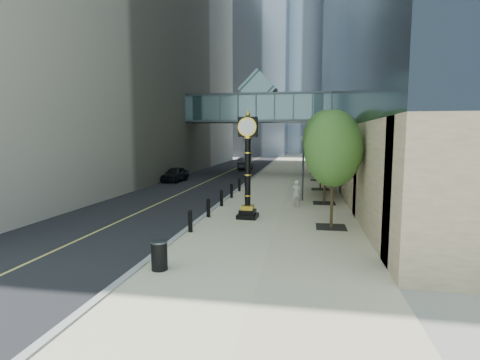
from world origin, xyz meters
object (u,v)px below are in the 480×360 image
at_px(trash_bin, 159,256).
at_px(pedestrian, 296,193).
at_px(car_near, 175,174).
at_px(car_far, 246,163).
at_px(street_clock, 248,173).

distance_m(trash_bin, pedestrian, 12.54).
bearing_deg(pedestrian, trash_bin, 60.19).
bearing_deg(trash_bin, car_near, 108.48).
xyz_separation_m(pedestrian, car_far, (-7.20, 25.70, -0.07)).
height_order(car_near, car_far, car_far).
relative_size(pedestrian, car_near, 0.40).
bearing_deg(car_far, pedestrian, 101.99).
relative_size(trash_bin, car_near, 0.22).
bearing_deg(trash_bin, street_clock, 78.56).
xyz_separation_m(street_clock, car_near, (-9.40, 15.15, -1.73)).
xyz_separation_m(car_near, car_far, (4.65, 14.31, 0.09)).
xyz_separation_m(street_clock, car_far, (-4.76, 29.45, -1.63)).
distance_m(street_clock, pedestrian, 4.74).
height_order(street_clock, car_far, street_clock).
xyz_separation_m(pedestrian, car_near, (-11.85, 11.39, -0.17)).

